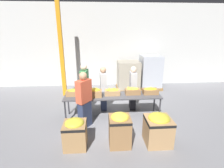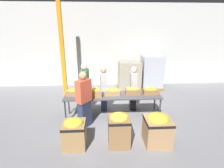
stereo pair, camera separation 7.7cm
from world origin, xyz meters
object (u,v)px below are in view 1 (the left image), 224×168
Objects in this scene: banana_box_3 at (133,91)px; pallet_stack_1 at (128,76)px; volunteer_2 at (103,89)px; donation_bin_0 at (75,132)px; volunteer_3 at (133,88)px; donation_bin_1 at (120,128)px; sorting_table at (113,97)px; banana_box_0 at (73,92)px; banana_box_2 at (112,92)px; banana_box_1 at (95,92)px; volunteer_1 at (84,101)px; pallet_stack_0 at (150,72)px; banana_box_4 at (150,91)px; donation_bin_2 at (158,128)px; support_pillar at (61,50)px; volunteer_0 at (85,88)px.

pallet_stack_1 is at bearing 83.77° from banana_box_3.
donation_bin_0 is (-0.76, -2.09, -0.38)m from volunteer_2.
volunteer_3 is 1.82× the size of donation_bin_1.
sorting_table is 7.07× the size of banana_box_0.
banana_box_1 is at bearing -167.71° from banana_box_2.
banana_box_1 is 0.56m from volunteer_1.
banana_box_1 is at bearing -174.10° from banana_box_3.
pallet_stack_0 is at bearing 39.56° from banana_box_0.
sorting_table is 3.56× the size of donation_bin_1.
donation_bin_0 is 5.34m from pallet_stack_0.
banana_box_1 is 3.92m from pallet_stack_0.
pallet_stack_0 is at bearing 129.78° from volunteer_2.
banana_box_3 is at bearing 68.73° from donation_bin_1.
banana_box_4 is 0.56× the size of donation_bin_1.
banana_box_1 is 0.50× the size of donation_bin_1.
banana_box_0 is at bearing -74.54° from volunteer_3.
pallet_stack_0 reaches higher than donation_bin_2.
volunteer_1 reaches higher than banana_box_3.
volunteer_3 is 0.40× the size of support_pillar.
volunteer_0 is at bearing 58.14° from banana_box_0.
banana_box_2 is at bearing -1.55° from banana_box_0.
pallet_stack_1 is (-0.09, 4.17, 0.24)m from donation_bin_2.
banana_box_2 is 0.36× the size of pallet_stack_1.
banana_box_2 is at bearing 66.86° from volunteer_0.
pallet_stack_1 is at bearing 10.79° from support_pillar.
banana_box_0 is 2.84m from donation_bin_2.
volunteer_2 is (-0.95, 0.55, -0.10)m from banana_box_3.
donation_bin_1 reaches higher than donation_bin_2.
volunteer_1 is at bearing 153.68° from donation_bin_2.
banana_box_0 is at bearing 176.12° from sorting_table.
banana_box_4 is at bearing 52.23° from donation_bin_1.
volunteer_3 reaches higher than banana_box_2.
volunteer_0 reaches higher than donation_bin_2.
banana_box_0 is at bearing 70.96° from volunteer_1.
pallet_stack_1 is (1.90, 2.06, -0.17)m from volunteer_0.
donation_bin_0 is at bearing 5.38° from volunteer_0.
volunteer_2 reaches higher than donation_bin_0.
donation_bin_1 is (0.06, -1.49, -0.26)m from sorting_table.
sorting_table is 1.84m from donation_bin_2.
banana_box_0 is at bearing 98.39° from donation_bin_0.
banana_box_3 is (0.66, 0.06, 0.17)m from sorting_table.
volunteer_2 is at bearing 27.69° from banana_box_0.
volunteer_3 reaches higher than banana_box_3.
donation_bin_2 is (0.28, -2.06, -0.36)m from volunteer_3.
volunteer_1 reaches higher than pallet_stack_0.
donation_bin_0 is at bearing -115.58° from pallet_stack_1.
support_pillar is (-1.68, 1.52, 1.21)m from volunteer_2.
pallet_stack_1 is (2.00, 4.17, 0.27)m from donation_bin_0.
donation_bin_0 is (-1.82, -2.06, -0.39)m from volunteer_3.
support_pillar is (-2.03, 3.61, 1.53)m from donation_bin_1.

